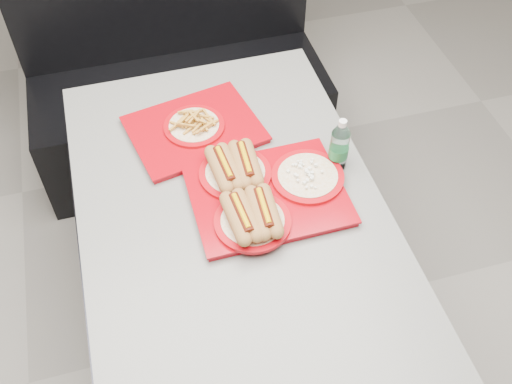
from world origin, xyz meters
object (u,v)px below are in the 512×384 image
object	(u,v)px
diner_table	(234,243)
tray_far	(194,127)
water_bottle	(339,147)
tray_near	(261,191)
booth_bench	(176,78)

from	to	relation	value
diner_table	tray_far	distance (m)	0.41
water_bottle	tray_far	bearing A→B (deg)	146.40
diner_table	tray_near	xyz separation A→B (m)	(0.09, 0.02, 0.20)
diner_table	booth_bench	bearing A→B (deg)	90.00
diner_table	tray_far	xyz separation A→B (m)	(-0.04, 0.36, 0.19)
booth_bench	tray_far	size ratio (longest dim) A/B	2.88
tray_near	tray_far	size ratio (longest dim) A/B	1.01
diner_table	booth_bench	xyz separation A→B (m)	(0.00, 1.09, -0.18)
diner_table	tray_near	world-z (taller)	tray_near
booth_bench	tray_near	size ratio (longest dim) A/B	2.84
booth_bench	diner_table	bearing A→B (deg)	-90.00
booth_bench	tray_near	bearing A→B (deg)	-84.99
diner_table	tray_far	bearing A→B (deg)	96.38
diner_table	water_bottle	distance (m)	0.45
booth_bench	water_bottle	bearing A→B (deg)	-70.17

